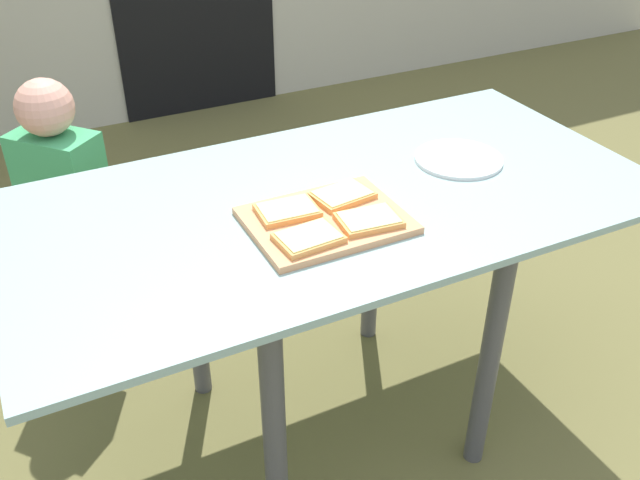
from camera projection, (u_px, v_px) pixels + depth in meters
The scene contains 9 objects.
ground_plane at pixel (331, 420), 2.12m from camera, with size 16.00×16.00×0.00m, color brown.
dining_table at pixel (333, 235), 1.75m from camera, with size 1.58×0.80×0.77m.
cutting_board at pixel (326, 220), 1.58m from camera, with size 0.35×0.27×0.02m, color tan.
pizza_slice_near_left at pixel (309, 238), 1.49m from camera, with size 0.14×0.11×0.02m.
pizza_slice_far_right at pixel (343, 195), 1.65m from camera, with size 0.15×0.12×0.02m.
pizza_slice_near_right at pixel (369, 220), 1.55m from camera, with size 0.14×0.11×0.02m.
pizza_slice_far_left at pixel (287, 210), 1.59m from camera, with size 0.14×0.11×0.02m.
plate_white_right at pixel (459, 159), 1.85m from camera, with size 0.23×0.23×0.01m, color silver.
child_left at pixel (69, 213), 2.09m from camera, with size 0.26×0.27×0.95m.
Camera 1 is at (-0.69, -1.31, 1.61)m, focal length 39.50 mm.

